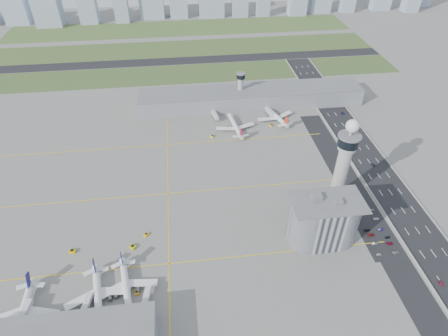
{
  "coord_description": "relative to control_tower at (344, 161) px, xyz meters",
  "views": [
    {
      "loc": [
        -25.31,
        -166.32,
        177.08
      ],
      "look_at": [
        0.0,
        35.0,
        15.0
      ],
      "focal_mm": 30.0,
      "sensor_mm": 36.0,
      "label": 1
    }
  ],
  "objects": [
    {
      "name": "ground",
      "position": [
        -72.0,
        -8.0,
        -35.04
      ],
      "size": [
        1000.0,
        1000.0,
        0.0
      ],
      "primitive_type": "plane",
      "color": "gray"
    },
    {
      "name": "grass_strip_0",
      "position": [
        -92.0,
        217.0,
        -35.0
      ],
      "size": [
        480.0,
        50.0,
        0.08
      ],
      "primitive_type": "cube",
      "color": "#375226",
      "rests_on": "ground"
    },
    {
      "name": "grass_strip_1",
      "position": [
        -92.0,
        292.0,
        -35.0
      ],
      "size": [
        480.0,
        60.0,
        0.08
      ],
      "primitive_type": "cube",
      "color": "#45592A",
      "rests_on": "ground"
    },
    {
      "name": "grass_strip_2",
      "position": [
        -92.0,
        372.0,
        -35.0
      ],
      "size": [
        480.0,
        70.0,
        0.08
      ],
      "primitive_type": "cube",
      "color": "#49632F",
      "rests_on": "ground"
    },
    {
      "name": "runway",
      "position": [
        -92.0,
        254.0,
        -34.98
      ],
      "size": [
        480.0,
        22.0,
        0.1
      ],
      "primitive_type": "cube",
      "color": "black",
      "rests_on": "ground"
    },
    {
      "name": "highway",
      "position": [
        43.0,
        -8.0,
        -34.99
      ],
      "size": [
        28.0,
        500.0,
        0.1
      ],
      "primitive_type": "cube",
      "color": "black",
      "rests_on": "ground"
    },
    {
      "name": "barrier_left",
      "position": [
        29.0,
        -8.0,
        -34.44
      ],
      "size": [
        0.6,
        500.0,
        1.2
      ],
      "primitive_type": "cube",
      "color": "#9E9E99",
      "rests_on": "ground"
    },
    {
      "name": "barrier_right",
      "position": [
        57.0,
        -8.0,
        -34.44
      ],
      "size": [
        0.6,
        500.0,
        1.2
      ],
      "primitive_type": "cube",
      "color": "#9E9E99",
      "rests_on": "ground"
    },
    {
      "name": "landside_road",
      "position": [
        18.0,
        -18.0,
        -35.0
      ],
      "size": [
        18.0,
        260.0,
        0.08
      ],
      "primitive_type": "cube",
      "color": "black",
      "rests_on": "ground"
    },
    {
      "name": "parking_lot",
      "position": [
        16.0,
        -30.0,
        -34.99
      ],
      "size": [
        20.0,
        44.0,
        0.1
      ],
      "primitive_type": "cube",
      "color": "black",
      "rests_on": "ground"
    },
    {
      "name": "taxiway_line_h_0",
      "position": [
        -112.0,
        -38.0,
        -35.04
      ],
      "size": [
        260.0,
        0.6,
        0.01
      ],
      "primitive_type": "cube",
      "color": "yellow",
      "rests_on": "ground"
    },
    {
      "name": "taxiway_line_h_1",
      "position": [
        -112.0,
        22.0,
        -35.04
      ],
      "size": [
        260.0,
        0.6,
        0.01
      ],
      "primitive_type": "cube",
      "color": "yellow",
      "rests_on": "ground"
    },
    {
      "name": "taxiway_line_h_2",
      "position": [
        -112.0,
        82.0,
        -35.04
      ],
      "size": [
        260.0,
        0.6,
        0.01
      ],
      "primitive_type": "cube",
      "color": "yellow",
      "rests_on": "ground"
    },
    {
      "name": "taxiway_line_v",
      "position": [
        -112.0,
        22.0,
        -35.04
      ],
      "size": [
        0.6,
        260.0,
        0.01
      ],
      "primitive_type": "cube",
      "color": "yellow",
      "rests_on": "ground"
    },
    {
      "name": "control_tower",
      "position": [
        0.0,
        0.0,
        0.0
      ],
      "size": [
        14.0,
        14.0,
        64.5
      ],
      "color": "#ADAAA5",
      "rests_on": "ground"
    },
    {
      "name": "secondary_tower",
      "position": [
        -42.0,
        142.0,
        -16.24
      ],
      "size": [
        8.6,
        8.6,
        31.9
      ],
      "color": "#ADAAA5",
      "rests_on": "ground"
    },
    {
      "name": "admin_building",
      "position": [
        -20.01,
        -30.0,
        -19.74
      ],
      "size": [
        42.0,
        24.0,
        33.5
      ],
      "color": "#B2B2B7",
      "rests_on": "ground"
    },
    {
      "name": "terminal_pier",
      "position": [
        -32.0,
        140.0,
        -27.14
      ],
      "size": [
        210.0,
        32.0,
        15.8
      ],
      "color": "gray",
      "rests_on": "ground"
    },
    {
      "name": "airplane_near_a",
      "position": [
        -184.84,
        -63.91,
        -29.08
      ],
      "size": [
        36.97,
        43.25,
        11.93
      ],
      "primitive_type": null,
      "rotation": [
        0.0,
        0.0,
        -1.55
      ],
      "color": "white",
      "rests_on": "ground"
    },
    {
      "name": "airplane_near_b",
      "position": [
        -148.79,
        -57.23,
        -29.39
      ],
      "size": [
        41.27,
        46.09,
        11.31
      ],
      "primitive_type": null,
      "rotation": [
        0.0,
        0.0,
        -1.38
      ],
      "color": "white",
      "rests_on": "ground"
    },
    {
      "name": "airplane_near_c",
      "position": [
        -134.41,
        -53.93,
        -29.5
      ],
      "size": [
        40.41,
        45.15,
        11.09
      ],
      "primitive_type": null,
      "rotation": [
        0.0,
        0.0,
        -1.39
      ],
      "color": "white",
      "rests_on": "ground"
    },
    {
      "name": "airplane_far_a",
      "position": [
        -53.19,
        99.01,
        -29.37
      ],
      "size": [
        39.07,
        44.37,
        11.34
      ],
      "primitive_type": null,
      "rotation": [
        0.0,
        0.0,
        1.69
      ],
      "color": "white",
      "rests_on": "ground"
    },
    {
      "name": "airplane_far_b",
      "position": [
        -14.73,
        111.6,
        -29.22
      ],
      "size": [
        46.12,
        50.22,
        11.65
      ],
      "primitive_type": null,
      "rotation": [
        0.0,
        0.0,
        1.87
      ],
      "color": "white",
      "rests_on": "ground"
    },
    {
      "name": "jet_bridge_near_0",
      "position": [
        -185.0,
        -69.0,
        -32.19
      ],
      "size": [
        5.39,
        14.31,
        5.7
      ],
      "primitive_type": null,
      "rotation": [
        0.0,
        0.0,
        1.4
      ],
      "color": "silver",
      "rests_on": "ground"
    },
    {
      "name": "jet_bridge_near_1",
      "position": [
        -155.0,
        -69.0,
        -32.19
      ],
      "size": [
        5.39,
        14.31,
        5.7
      ],
      "primitive_type": null,
      "rotation": [
        0.0,
        0.0,
        1.4
      ],
      "color": "silver",
      "rests_on": "ground"
    },
    {
      "name": "jet_bridge_near_2",
      "position": [
        -125.0,
        -69.0,
        -32.19
      ],
      "size": [
        5.39,
        14.31,
        5.7
      ],
      "primitive_type": null,
      "rotation": [
        0.0,
        0.0,
        1.4
      ],
      "color": "silver",
      "rests_on": "ground"
    },
    {
      "name": "jet_bridge_far_0",
      "position": [
        -70.0,
        124.0,
        -32.19
      ],
      "size": [
        5.39,
        14.31,
        5.7
      ],
      "primitive_type": null,
      "rotation": [
        0.0,
        0.0,
        -1.4
      ],
      "color": "silver",
      "rests_on": "ground"
    },
    {
      "name": "jet_bridge_far_1",
      "position": [
        -20.0,
        124.0,
        -32.19
      ],
      "size": [
        5.39,
        14.31,
        5.7
      ],
      "primitive_type": null,
      "rotation": [
        0.0,
        0.0,
        -1.4
      ],
      "color": "silver",
      "rests_on": "ground"
    },
    {
      "name": "tug_0",
      "position": [
        -168.66,
        -22.41,
        -33.98
      ],
      "size": [
        3.97,
        3.02,
        2.12
      ],
      "primitive_type": null,
      "rotation": [
        0.0,
        0.0,
        1.42
      ],
      "color": "#F6BB01",
      "rests_on": "ground"
    },
    {
      "name": "tug_1",
      "position": [
        -129.15,
        -54.99,
        -34.08
      ],
      "size": [
        2.59,
        3.52,
        1.93
      ],
      "primitive_type": null,
      "rotation": [
        0.0,
        0.0,
        0.1
      ],
      "color": "orange",
      "rests_on": "ground"
    },
    {
      "name": "tug_2",
      "position": [
        -133.45,
        -23.5,
        -33.98
      ],
      "size": [
        4.42,
        4.3,
        2.13
      ],
      "primitive_type": null,
      "rotation": [
        0.0,
        0.0,
        0.86
      ],
      "color": "#D7C907",
      "rests_on": "ground"
    },
    {
      "name": "tug_3",
      "position": [
        -125.73,
        -14.77,
        -34.19
      ],
      "size": [
        3.45,
        3.54,
        1.71
      ],
      "primitive_type": null,
      "rotation": [
        0.0,
        0.0,
        2.43
      ],
      "color": "yellow",
      "rests_on": "ground"
    },
    {
      "name": "tug_4",
      "position": [
        -74.18,
        88.68,
        -34.1
      ],
      "size": [
        3.66,
        3.91,
        1.87
      ],
      "primitive_type": null,
      "rotation": [
        0.0,
        0.0,
        2.53
      ],
      "color": "yellow",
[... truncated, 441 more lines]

